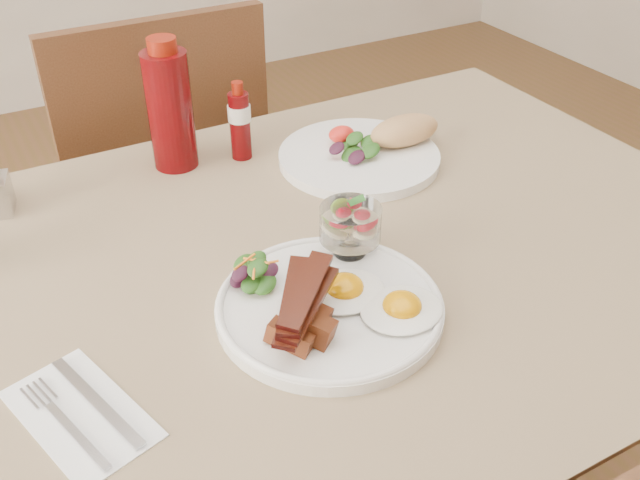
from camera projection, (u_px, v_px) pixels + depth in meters
The scene contains 11 objects.
table at pixel (298, 309), 1.02m from camera, with size 1.33×0.88×0.75m.
chair_far at pixel (161, 187), 1.58m from camera, with size 0.42×0.42×0.93m.
main_plate at pixel (329, 308), 0.87m from camera, with size 0.28×0.28×0.02m, color white.
fried_eggs at pixel (373, 298), 0.86m from camera, with size 0.17×0.18×0.03m.
bacon_potato_pile at pixel (303, 313), 0.81m from camera, with size 0.12×0.12×0.06m.
side_salad at pixel (255, 274), 0.89m from camera, with size 0.07×0.06×0.04m.
fruit_cup at pixel (350, 224), 0.93m from camera, with size 0.08×0.08×0.08m.
second_plate at pixel (370, 149), 1.20m from camera, with size 0.29×0.27×0.07m.
ketchup_bottle at pixel (170, 108), 1.13m from camera, with size 0.09×0.09×0.22m.
hot_sauce_bottle at pixel (240, 122), 1.18m from camera, with size 0.05×0.05×0.13m.
napkin_cutlery at pixel (82, 413), 0.74m from camera, with size 0.14×0.20×0.01m.
Camera 1 is at (-0.35, -0.70, 1.33)m, focal length 40.00 mm.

